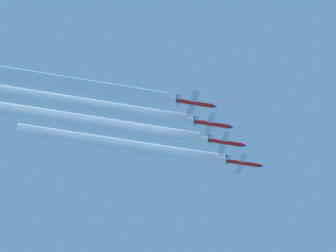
% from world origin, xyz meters
% --- Properties ---
extents(jet_lead, '(8.75, 12.74, 3.06)m').
position_xyz_m(jet_lead, '(-11.80, 10.89, 184.65)').
color(jet_lead, red).
extents(jet_second_echelon, '(8.75, 12.74, 3.06)m').
position_xyz_m(jet_second_echelon, '(-3.52, 3.11, 183.53)').
color(jet_second_echelon, red).
extents(jet_third_echelon, '(8.75, 12.74, 3.06)m').
position_xyz_m(jet_third_echelon, '(4.09, -3.07, 182.00)').
color(jet_third_echelon, red).
extents(jet_fourth_echelon, '(8.75, 12.74, 3.06)m').
position_xyz_m(jet_fourth_echelon, '(11.19, -9.87, 181.54)').
color(jet_fourth_echelon, red).
extents(smoke_trail_lead, '(3.69, 64.93, 3.69)m').
position_xyz_m(smoke_trail_lead, '(-11.80, -27.37, 184.62)').
color(smoke_trail_lead, white).
extents(smoke_trail_second_echelon, '(3.69, 71.91, 3.69)m').
position_xyz_m(smoke_trail_second_echelon, '(-3.52, -38.63, 183.50)').
color(smoke_trail_second_echelon, white).
extents(smoke_trail_third_echelon, '(3.69, 71.57, 3.69)m').
position_xyz_m(smoke_trail_third_echelon, '(4.09, -44.64, 181.96)').
color(smoke_trail_third_echelon, white).
extents(smoke_trail_fourth_echelon, '(3.69, 75.62, 3.69)m').
position_xyz_m(smoke_trail_fourth_echelon, '(11.19, -53.47, 181.51)').
color(smoke_trail_fourth_echelon, white).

